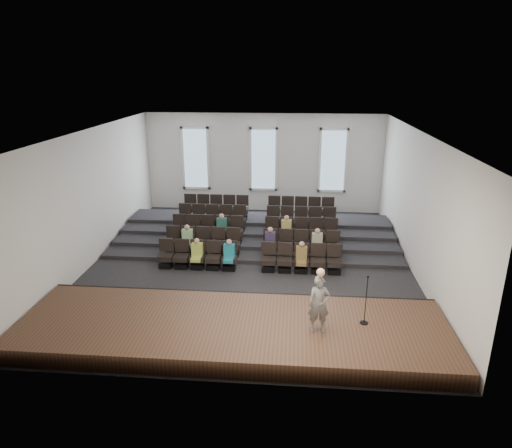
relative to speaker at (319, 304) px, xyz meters
The scene contains 14 objects.
ground 5.94m from the speaker, 113.61° to the left, with size 14.00×14.00×0.00m, color black.
ceiling 6.90m from the speaker, 113.61° to the left, with size 12.00×14.00×0.02m, color white.
wall_back 12.61m from the speaker, 100.66° to the left, with size 12.00×0.04×5.00m, color silver.
wall_front 3.13m from the speaker, 143.72° to the right, with size 12.00×0.04×5.00m, color silver.
wall_left 9.97m from the speaker, 147.50° to the left, with size 0.04×14.00×5.00m, color silver.
wall_right 6.59m from the speaker, 55.18° to the left, with size 0.04×14.00×5.00m, color silver.
stage 2.55m from the speaker, behind, with size 11.80×3.60×0.50m, color #49301F.
stage_lip 3.22m from the speaker, 139.49° to the left, with size 11.80×0.06×0.52m, color black.
risers 8.86m from the speaker, 105.31° to the left, with size 11.80×4.80×0.60m.
seating_rows 7.26m from the speaker, 108.72° to the left, with size 6.80×4.70×1.67m.
windows 12.57m from the speaker, 100.72° to the left, with size 8.44×0.10×3.24m.
audience 6.11m from the speaker, 112.40° to the left, with size 5.45×2.64×1.10m.
speaker is the anchor object (origin of this frame).
mic_stand 1.40m from the speaker, 20.24° to the left, with size 0.24×0.24×1.42m.
Camera 1 is at (1.58, -15.96, 7.11)m, focal length 32.00 mm.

